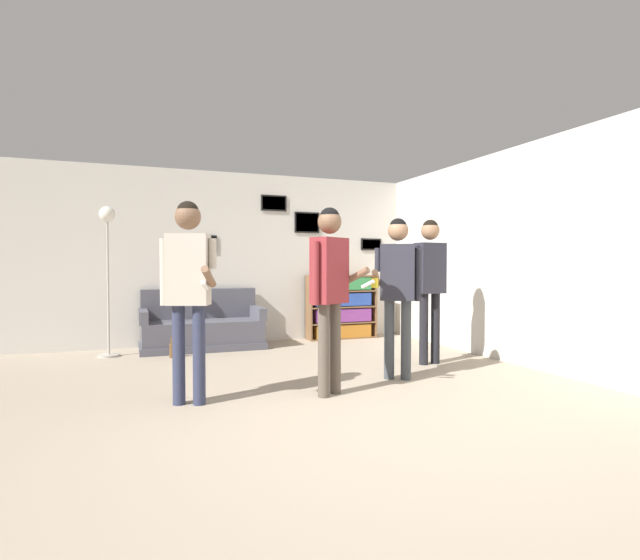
# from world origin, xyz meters

# --- Properties ---
(ground_plane) EXTENTS (20.00, 20.00, 0.00)m
(ground_plane) POSITION_xyz_m (0.00, 0.00, 0.00)
(ground_plane) COLOR gray
(wall_back) EXTENTS (7.61, 0.08, 2.70)m
(wall_back) POSITION_xyz_m (0.01, 4.77, 1.35)
(wall_back) COLOR beige
(wall_back) RESTS_ON ground_plane
(wall_right) EXTENTS (0.06, 7.14, 2.70)m
(wall_right) POSITION_xyz_m (2.64, 2.37, 1.35)
(wall_right) COLOR beige
(wall_right) RESTS_ON ground_plane
(couch) EXTENTS (1.77, 0.80, 0.87)m
(couch) POSITION_xyz_m (-0.87, 4.35, 0.29)
(couch) COLOR #4C4C56
(couch) RESTS_ON ground_plane
(bookshelf) EXTENTS (1.19, 0.30, 1.06)m
(bookshelf) POSITION_xyz_m (1.46, 4.55, 0.53)
(bookshelf) COLOR brown
(bookshelf) RESTS_ON ground_plane
(floor_lamp) EXTENTS (0.28, 0.28, 2.02)m
(floor_lamp) POSITION_xyz_m (-2.14, 4.13, 1.45)
(floor_lamp) COLOR #ADA89E
(floor_lamp) RESTS_ON ground_plane
(person_player_foreground_left) EXTENTS (0.47, 0.58, 1.79)m
(person_player_foreground_left) POSITION_xyz_m (-1.38, 1.35, 1.12)
(person_player_foreground_left) COLOR #2D334C
(person_player_foreground_left) RESTS_ON ground_plane
(person_player_foreground_center) EXTENTS (0.60, 0.38, 1.77)m
(person_player_foreground_center) POSITION_xyz_m (-0.10, 1.21, 1.10)
(person_player_foreground_center) COLOR brown
(person_player_foreground_center) RESTS_ON ground_plane
(person_watcher_holding_cup) EXTENTS (0.59, 0.37, 1.74)m
(person_watcher_holding_cup) POSITION_xyz_m (0.83, 1.56, 1.07)
(person_watcher_holding_cup) COLOR #3D4247
(person_watcher_holding_cup) RESTS_ON ground_plane
(person_spectator_near_bookshelf) EXTENTS (0.50, 0.23, 1.80)m
(person_spectator_near_bookshelf) POSITION_xyz_m (1.62, 2.15, 1.12)
(person_spectator_near_bookshelf) COLOR black
(person_spectator_near_bookshelf) RESTS_ON ground_plane
(bottle_on_floor) EXTENTS (0.07, 0.07, 0.28)m
(bottle_on_floor) POSITION_xyz_m (-1.35, 3.73, 0.11)
(bottle_on_floor) COLOR brown
(bottle_on_floor) RESTS_ON ground_plane
(drinking_cup) EXTENTS (0.09, 0.09, 0.10)m
(drinking_cup) POSITION_xyz_m (1.41, 4.55, 1.12)
(drinking_cup) COLOR yellow
(drinking_cup) RESTS_ON bookshelf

